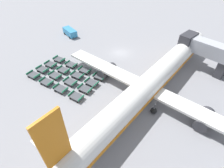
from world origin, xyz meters
TOP-DOWN VIEW (x-y plane):
  - ground_plane at (0.00, 0.00)m, footprint 500.00×500.00m
  - airplane at (13.37, -8.38)m, footprint 37.61×45.47m
  - service_van at (-17.54, -1.45)m, footprint 5.69×3.36m
  - baggage_dolly_row_near_col_a at (-7.90, -19.29)m, footprint 3.23×2.02m
  - baggage_dolly_row_near_col_b at (-3.86, -18.89)m, footprint 3.24×2.06m
  - baggage_dolly_row_near_col_c at (-0.06, -18.37)m, footprint 3.24×2.03m
  - baggage_dolly_row_near_col_d at (3.77, -17.85)m, footprint 3.23×2.01m
  - baggage_dolly_row_mid_a_col_a at (-8.19, -16.95)m, footprint 3.23×1.99m
  - baggage_dolly_row_mid_a_col_b at (-4.30, -16.52)m, footprint 3.21×1.94m
  - baggage_dolly_row_mid_a_col_c at (-0.26, -15.86)m, footprint 3.22×1.98m
  - baggage_dolly_row_mid_a_col_d at (3.51, -15.40)m, footprint 3.24×2.06m
  - baggage_dolly_row_mid_b_col_a at (-8.47, -14.67)m, footprint 3.24×2.05m
  - baggage_dolly_row_mid_b_col_b at (-4.53, -14.21)m, footprint 3.22×1.96m
  - baggage_dolly_row_mid_b_col_c at (-0.82, -13.53)m, footprint 3.24×2.04m
  - baggage_dolly_row_mid_b_col_d at (3.17, -13.29)m, footprint 3.22×1.97m
  - baggage_dolly_row_far_col_a at (-8.71, -12.16)m, footprint 3.24×2.05m
  - baggage_dolly_row_far_col_b at (-4.83, -11.78)m, footprint 3.23×2.02m
  - baggage_dolly_row_far_col_c at (-0.93, -11.31)m, footprint 3.25×2.10m
  - baggage_dolly_row_far_col_d at (3.06, -10.87)m, footprint 3.25×2.06m
  - stand_guidance_stripe at (11.14, -18.11)m, footprint 0.37×21.16m

SIDE VIEW (x-z plane):
  - ground_plane at x=0.00m, z-range 0.00..0.00m
  - stand_guidance_stripe at x=11.14m, z-range 0.00..0.01m
  - baggage_dolly_row_near_col_a at x=-7.90m, z-range 0.02..0.94m
  - baggage_dolly_row_near_col_b at x=-3.86m, z-range 0.02..0.94m
  - baggage_dolly_row_near_col_c at x=-0.06m, z-range 0.02..0.94m
  - baggage_dolly_row_near_col_d at x=3.77m, z-range 0.02..0.94m
  - baggage_dolly_row_mid_a_col_a at x=-8.19m, z-range 0.02..0.94m
  - baggage_dolly_row_mid_a_col_b at x=-4.30m, z-range 0.02..0.94m
  - baggage_dolly_row_mid_a_col_c at x=-0.26m, z-range 0.02..0.94m
  - baggage_dolly_row_mid_a_col_d at x=3.51m, z-range 0.02..0.94m
  - baggage_dolly_row_mid_b_col_a at x=-8.47m, z-range 0.02..0.94m
  - baggage_dolly_row_mid_b_col_b at x=-4.53m, z-range 0.02..0.94m
  - baggage_dolly_row_mid_b_col_c at x=-0.82m, z-range 0.02..0.94m
  - baggage_dolly_row_mid_b_col_d at x=3.17m, z-range 0.02..0.94m
  - baggage_dolly_row_far_col_a at x=-8.71m, z-range 0.02..0.94m
  - baggage_dolly_row_far_col_b at x=-4.83m, z-range 0.02..0.94m
  - baggage_dolly_row_far_col_c at x=-0.93m, z-range 0.02..0.94m
  - baggage_dolly_row_far_col_d at x=3.06m, z-range 0.02..0.94m
  - service_van at x=-17.54m, z-range 0.10..2.05m
  - airplane at x=13.37m, z-range -2.99..8.83m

